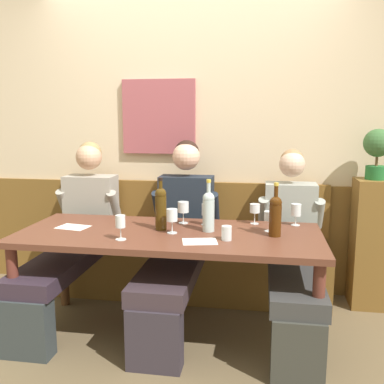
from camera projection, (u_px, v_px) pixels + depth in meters
ground_plane at (165, 346)px, 2.85m from camera, size 6.80×6.80×0.02m
room_wall_back at (192, 127)px, 3.67m from camera, size 6.80×0.12×2.80m
wood_wainscot_panel at (191, 235)px, 3.78m from camera, size 6.80×0.03×0.92m
wall_bench at (187, 263)px, 3.61m from camera, size 2.30×0.42×0.94m
dining_table at (169, 244)px, 2.88m from camera, size 2.00×0.83×0.73m
person_center_left_seat at (75, 229)px, 3.34m from camera, size 0.52×1.27×1.28m
person_center_right_seat at (179, 233)px, 3.20m from camera, size 0.53×1.27×1.30m
person_right_seat at (292, 242)px, 3.06m from camera, size 0.49×1.27×1.24m
wine_bottle_amber_mid at (209, 210)px, 2.86m from camera, size 0.08×0.08×0.35m
wine_bottle_green_tall at (275, 214)px, 2.74m from camera, size 0.08×0.08×0.35m
wine_bottle_clear_water at (161, 207)px, 2.90m from camera, size 0.08×0.08×0.36m
wine_glass_left_end at (270, 217)px, 2.87m from camera, size 0.07×0.07×0.14m
wine_glass_center_rear at (296, 210)px, 3.03m from camera, size 0.07×0.07×0.15m
wine_glass_right_end at (255, 209)px, 3.07m from camera, size 0.07×0.07×0.14m
wine_glass_near_bucket at (206, 210)px, 3.04m from camera, size 0.07×0.07×0.15m
wine_glass_mid_left at (172, 216)px, 2.82m from camera, size 0.07×0.07×0.16m
wine_glass_center_front at (183, 208)px, 3.08m from camera, size 0.08×0.08×0.16m
wine_glass_by_bottle at (120, 223)px, 2.67m from camera, size 0.07×0.07×0.16m
water_tumbler_center at (227, 233)px, 2.67m from camera, size 0.06×0.06×0.09m
tasting_sheet_left_guest at (200, 242)px, 2.64m from camera, size 0.24×0.19×0.00m
tasting_sheet_right_guest at (73, 227)px, 2.99m from camera, size 0.23×0.19×0.00m
corner_pedestal at (371, 244)px, 3.37m from camera, size 0.28×0.28×1.01m
potted_plant at (377, 149)px, 3.25m from camera, size 0.21×0.21×0.38m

